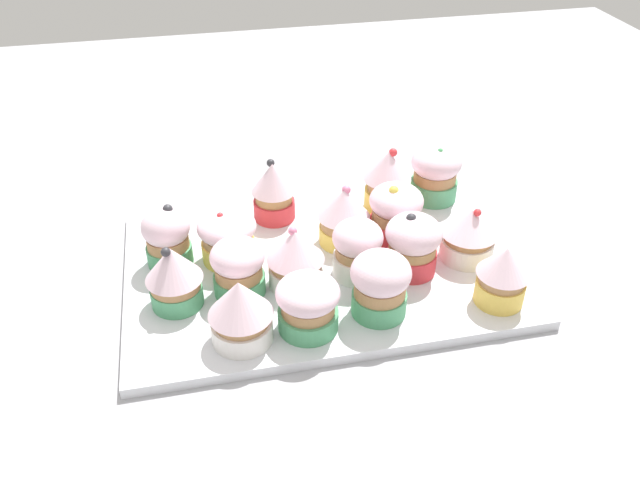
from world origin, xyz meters
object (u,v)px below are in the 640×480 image
object	(u,v)px
cupcake_2	(273,190)
baking_tray	(320,265)
cupcake_8	(413,243)
cupcake_12	(174,275)
cupcake_6	(167,236)
cupcake_16	(240,311)
cupcake_4	(344,215)
cupcake_9	(357,248)
cupcake_14	(380,283)
cupcake_15	(308,303)
cupcake_11	(238,267)
cupcake_3	(395,212)
cupcake_1	(387,179)
cupcake_7	(469,233)
cupcake_0	(435,173)
cupcake_10	(296,258)
cupcake_13	(503,274)
cupcake_5	(227,236)

from	to	relation	value
cupcake_2	baking_tray	bearing A→B (deg)	109.68
cupcake_8	cupcake_12	world-z (taller)	same
cupcake_6	cupcake_16	world-z (taller)	cupcake_6
cupcake_8	cupcake_16	xyz separation A→B (cm)	(20.01, 7.16, -0.03)
cupcake_4	cupcake_8	xyz separation A→B (cm)	(-6.16, 7.06, -0.02)
cupcake_9	cupcake_16	world-z (taller)	cupcake_16
cupcake_14	cupcake_9	bearing A→B (deg)	-84.82
cupcake_4	cupcake_15	xyz separation A→B (cm)	(7.12, 13.94, -0.58)
cupcake_8	cupcake_9	size ratio (longest dim) A/B	1.08
cupcake_9	cupcake_11	xyz separation A→B (cm)	(13.23, 0.36, -0.16)
cupcake_3	cupcake_16	size ratio (longest dim) A/B	1.07
baking_tray	cupcake_11	xyz separation A→B (cm)	(9.69, 3.53, 3.99)
cupcake_1	cupcake_14	size ratio (longest dim) A/B	1.15
cupcake_4	cupcake_14	world-z (taller)	cupcake_4
cupcake_15	cupcake_16	bearing A→B (deg)	2.33
baking_tray	cupcake_14	distance (cm)	11.60
cupcake_7	cupcake_11	distance (cm)	26.57
cupcake_0	cupcake_15	bearing A→B (deg)	45.00
baking_tray	cupcake_10	world-z (taller)	cupcake_10
cupcake_4	cupcake_16	bearing A→B (deg)	45.73
cupcake_11	cupcake_13	xyz separation A→B (cm)	(-26.89, 7.39, 0.20)
baking_tray	cupcake_16	xyz separation A→B (cm)	(10.28, 10.96, 4.33)
cupcake_8	cupcake_15	distance (cm)	14.96
cupcake_1	cupcake_11	distance (cm)	24.44
cupcake_8	cupcake_12	bearing A→B (deg)	0.55
baking_tray	cupcake_12	distance (cm)	17.48
cupcake_13	cupcake_12	bearing A→B (deg)	-11.54
cupcake_4	cupcake_12	xyz separation A→B (cm)	(20.00, 7.31, 0.02)
cupcake_10	cupcake_14	xyz separation A→B (cm)	(-7.60, 6.46, 0.23)
cupcake_4	cupcake_2	bearing A→B (deg)	-44.23
cupcake_1	cupcake_5	xyz separation A→B (cm)	(21.09, 6.94, -0.98)
baking_tray	cupcake_13	size ratio (longest dim) A/B	6.42
cupcake_2	cupcake_8	bearing A→B (deg)	133.53
cupcake_5	cupcake_6	bearing A→B (deg)	-5.94
cupcake_4	cupcake_10	bearing A→B (deg)	43.60
cupcake_8	cupcake_13	size ratio (longest dim) A/B	1.09
baking_tray	cupcake_8	distance (cm)	11.32
cupcake_7	cupcake_1	bearing A→B (deg)	-64.19
cupcake_0	cupcake_14	bearing A→B (deg)	56.48
cupcake_5	cupcake_16	xyz separation A→B (cm)	(0.05, 13.69, 0.47)
cupcake_6	cupcake_0	bearing A→B (deg)	-168.38
cupcake_16	cupcake_11	bearing A→B (deg)	-94.56
cupcake_6	cupcake_15	bearing A→B (deg)	133.51
cupcake_3	cupcake_0	bearing A→B (deg)	-135.04
cupcake_3	cupcake_8	xyz separation A→B (cm)	(0.03, 6.43, -0.02)
cupcake_10	cupcake_16	world-z (taller)	same
cupcake_7	cupcake_15	world-z (taller)	cupcake_7
cupcake_11	cupcake_5	bearing A→B (deg)	-85.09
cupcake_1	cupcake_14	distance (cm)	20.70
cupcake_0	cupcake_16	world-z (taller)	cupcake_0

